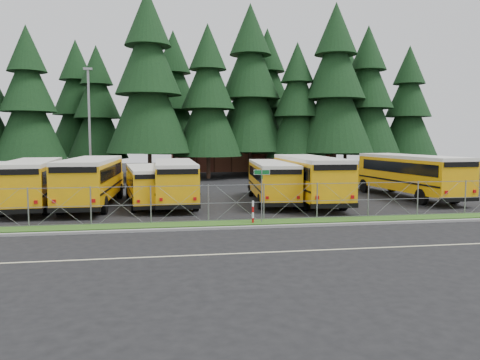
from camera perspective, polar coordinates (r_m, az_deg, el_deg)
name	(u,v)px	position (r m, az deg, el deg)	size (l,w,h in m)	color
ground	(277,217)	(26.62, 4.56, -4.49)	(120.00, 120.00, 0.00)	black
curb	(292,226)	(23.66, 6.39, -5.57)	(50.00, 0.25, 0.12)	gray
grass_verge	(285,221)	(24.99, 5.51, -5.06)	(50.00, 1.40, 0.06)	#204C15
road_lane_line	(326,250)	(19.11, 10.45, -8.37)	(50.00, 0.12, 0.01)	beige
chainlink_fence	(282,202)	(25.51, 5.12, -2.64)	(44.00, 0.10, 2.00)	gray
brick_building	(250,148)	(66.63, 1.23, 3.89)	(22.00, 10.00, 6.00)	brown
bus_0	(33,184)	(32.53, -23.92, -0.46)	(2.74, 11.59, 3.04)	#FFAF08
bus_1	(92,182)	(31.91, -17.54, -0.27)	(2.82, 11.97, 3.14)	#FFAF08
bus_2	(146,186)	(31.53, -11.35, -0.70)	(2.32, 9.84, 2.58)	#FFAF08
bus_3	(175,183)	(31.70, -7.95, -0.32)	(2.62, 11.11, 2.91)	#FFAF08
bus_5	(272,182)	(32.33, 3.87, -0.26)	(2.54, 10.74, 2.82)	#FFAF08
bus_6	(308,180)	(32.32, 8.26, 0.02)	(2.86, 12.13, 3.18)	#FFAF08
bus_east	(407,177)	(36.74, 19.72, 0.39)	(2.88, 12.18, 3.19)	#FFAF08
street_sign	(262,185)	(24.27, 2.67, -0.56)	(0.84, 0.55, 2.81)	gray
striped_bollard	(253,212)	(24.32, 1.58, -3.95)	(0.11, 0.11, 1.20)	#B20C0C
light_standard	(90,125)	(40.60, -17.87, 6.39)	(0.70, 0.35, 10.14)	gray
conifer_1	(28,104)	(51.39, -24.39, 8.40)	(7.03, 7.03, 15.55)	black
conifer_2	(97,112)	(54.89, -16.98, 7.94)	(6.64, 6.64, 14.68)	black
conifer_3	(149,86)	(50.51, -11.09, 11.22)	(8.93, 8.93, 19.75)	black
conifer_4	(208,102)	(51.65, -3.92, 9.50)	(7.58, 7.58, 16.76)	black
conifer_5	(250,91)	(55.02, 1.26, 10.83)	(8.95, 8.95, 19.80)	black
conifer_6	(297,110)	(53.68, 6.95, 8.45)	(6.85, 6.85, 15.15)	black
conifer_7	(335,91)	(54.00, 11.50, 10.59)	(8.74, 8.74, 19.34)	black
conifer_8	(367,101)	(57.01, 15.24, 9.23)	(7.85, 7.85, 17.37)	black
conifer_9	(408,111)	(60.36, 19.82, 7.96)	(6.99, 6.99, 15.47)	black
conifer_10	(77,108)	(58.08, -19.24, 8.24)	(7.12, 7.12, 15.75)	black
conifer_11	(174,103)	(57.96, -8.08, 9.27)	(7.85, 7.85, 17.35)	black
conifer_12	(267,102)	(58.38, 3.31, 9.49)	(8.03, 8.03, 17.77)	black
conifer_13	(346,108)	(61.85, 12.80, 8.54)	(7.46, 7.46, 16.50)	black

